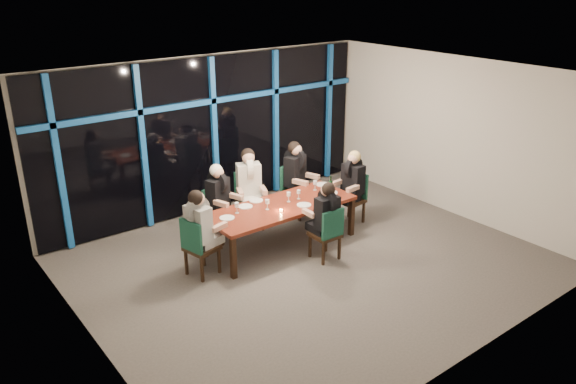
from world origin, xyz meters
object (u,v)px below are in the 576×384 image
dining_table (281,209)px  chair_far_left (217,210)px  water_pitcher (328,193)px  diner_end_right (352,177)px  chair_far_right (293,187)px  chair_end_left (197,245)px  diner_far_left (219,191)px  wine_bottle (331,188)px  chair_near_mid (328,232)px  chair_far_mid (249,197)px  chair_end_right (354,195)px  diner_far_right (297,168)px  diner_end_left (200,220)px  diner_far_mid (249,178)px  diner_near_mid (326,209)px

dining_table → chair_far_left: (-0.70, 0.91, -0.16)m
water_pitcher → diner_end_right: bearing=-1.2°
chair_far_right → diner_end_right: size_ratio=1.09×
chair_end_left → diner_far_left: 1.35m
diner_far_left → wine_bottle: bearing=-49.1°
chair_near_mid → wine_bottle: (0.68, 0.72, 0.37)m
chair_far_left → wine_bottle: 2.02m
chair_far_mid → chair_end_right: chair_far_mid is taller
chair_far_mid → diner_far_right: bearing=11.8°
water_pitcher → dining_table: bearing=146.9°
chair_near_mid → water_pitcher: (0.55, 0.64, 0.34)m
chair_end_left → water_pitcher: size_ratio=4.95×
chair_near_mid → diner_far_right: 1.91m
chair_far_left → wine_bottle: (1.67, -1.08, 0.36)m
chair_far_mid → wine_bottle: 1.54m
diner_end_left → chair_near_mid: bearing=-127.9°
chair_far_mid → diner_far_mid: diner_far_mid is taller
chair_end_left → diner_end_left: bearing=-90.0°
dining_table → diner_end_left: bearing=-178.8°
diner_far_right → diner_end_right: bearing=-74.1°
chair_end_left → chair_near_mid: bearing=-126.5°
chair_end_left → chair_end_right: bearing=-102.5°
chair_end_right → diner_end_right: size_ratio=1.03×
chair_end_right → chair_far_mid: bearing=-128.5°
wine_bottle → diner_end_right: bearing=11.4°
dining_table → chair_far_right: 1.34m
chair_end_left → chair_near_mid: chair_end_left is taller
diner_end_left → diner_end_right: 3.15m
wine_bottle → water_pitcher: size_ratio=1.79×
chair_far_right → diner_end_right: bearing=-75.3°
chair_near_mid → diner_far_right: diner_far_right is taller
diner_near_mid → wine_bottle: bearing=-135.0°
chair_end_left → wine_bottle: bearing=-105.5°
diner_end_right → wine_bottle: 0.65m
dining_table → diner_far_left: size_ratio=2.84×
chair_near_mid → diner_near_mid: bearing=-90.0°
diner_near_mid → water_pitcher: (0.55, 0.56, -0.03)m
chair_end_right → diner_far_left: bearing=-116.4°
chair_far_right → diner_end_left: diner_end_left is taller
chair_far_mid → diner_far_right: size_ratio=1.04×
chair_far_right → diner_near_mid: size_ratio=1.13×
wine_bottle → diner_end_left: bearing=176.9°
chair_end_left → diner_far_right: (2.63, 0.88, 0.42)m
diner_far_left → chair_end_left: bearing=-154.6°
diner_end_right → wine_bottle: bearing=-84.8°
diner_end_right → diner_far_left: bearing=-117.3°
diner_far_right → diner_end_right: size_ratio=1.06×
dining_table → water_pitcher: water_pitcher is taller
diner_far_mid → water_pitcher: 1.46m
diner_end_left → chair_far_right: bearing=-82.4°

